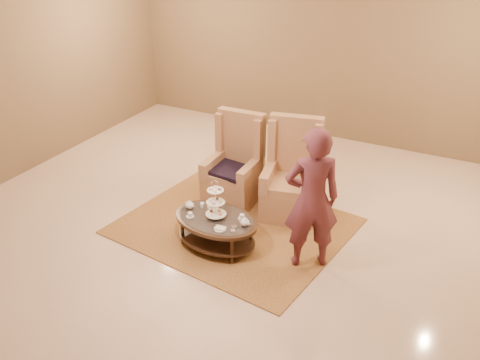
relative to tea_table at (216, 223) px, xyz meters
The scene contains 8 objects.
ground 0.42m from the tea_table, 60.55° to the left, with size 8.00×8.00×0.00m, color beige.
ceiling 0.42m from the tea_table, 60.55° to the left, with size 8.00×8.00×0.02m, color silver.
wall_back 4.43m from the tea_table, 88.49° to the left, with size 8.00×0.04×3.50m, color brown.
rug 0.62m from the tea_table, 91.58° to the left, with size 3.19×2.77×0.02m.
tea_table is the anchor object (origin of this frame).
armchair_left 1.27m from the tea_table, 106.54° to the left, with size 0.74×0.76×1.33m.
armchair_right 1.37m from the tea_table, 68.14° to the left, with size 0.90×0.92×1.38m.
person 1.32m from the tea_table, ahead, with size 0.79×0.72×1.81m.
Camera 1 is at (2.81, -5.19, 3.98)m, focal length 40.00 mm.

